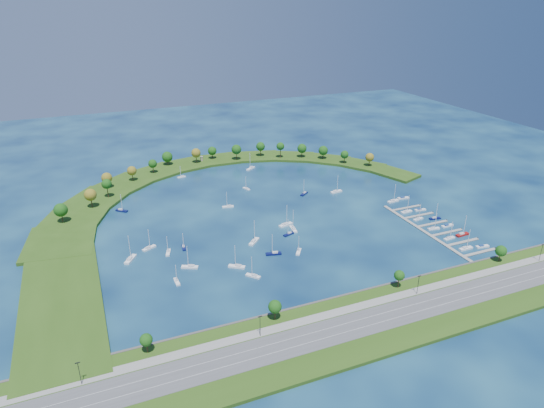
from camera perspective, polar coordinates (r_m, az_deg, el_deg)
name	(u,v)px	position (r m, az deg, el deg)	size (l,w,h in m)	color
ground	(268,214)	(313.81, -0.49, -1.15)	(700.00, 700.00, 0.00)	#07163D
south_shoreline	(372,320)	(220.01, 11.95, -13.40)	(420.00, 43.10, 11.60)	#2B4D14
breakwater	(182,196)	(344.40, -10.74, 0.93)	(286.74, 247.64, 2.00)	#2B4D14
breakwater_trees	(212,162)	(383.37, -7.24, 5.01)	(244.08, 94.69, 13.88)	#382314
harbor_tower	(202,159)	(412.70, -8.43, 5.40)	(2.60, 2.60, 4.03)	gray
dock_system	(434,229)	(308.73, 18.81, -2.88)	(24.28, 82.00, 1.60)	gray
moored_boat_0	(286,224)	(297.12, 1.64, -2.45)	(9.77, 4.93, 13.83)	white
moored_boat_1	(130,259)	(270.65, -16.62, -6.31)	(7.69, 9.95, 14.69)	white
moored_boat_2	(254,241)	(277.50, -2.17, -4.46)	(8.58, 8.62, 13.96)	white
moored_boat_3	(274,253)	(265.01, 0.20, -5.91)	(9.02, 4.36, 12.77)	#0B1045
moored_boat_4	(122,210)	(332.04, -17.58, -0.70)	(7.87, 7.35, 12.38)	#0B1045
moored_boat_5	(168,252)	(272.58, -12.33, -5.62)	(4.17, 7.68, 10.88)	white
moored_boat_6	(228,206)	(323.96, -5.30, -0.25)	(8.01, 3.53, 11.39)	white
moored_boat_7	(237,266)	(253.80, -4.23, -7.43)	(8.78, 7.12, 13.13)	white
moored_boat_8	(253,275)	(245.58, -2.27, -8.55)	(6.92, 7.37, 11.62)	white
moored_boat_9	(299,251)	(267.53, 3.21, -5.66)	(5.87, 7.28, 10.87)	white
moored_boat_10	(149,248)	(279.44, -14.53, -5.08)	(8.41, 5.88, 12.17)	white
moored_boat_11	(190,266)	(256.48, -9.82, -7.38)	(9.03, 6.08, 13.00)	white
moored_boat_12	(246,188)	(353.35, -3.08, 1.90)	(4.13, 6.92, 9.83)	white
moored_boat_13	(336,191)	(350.28, 7.70, 1.53)	(9.45, 3.98, 13.46)	white
moored_boat_14	(184,247)	(275.98, -10.55, -5.08)	(2.55, 6.86, 9.85)	#0B1045
moored_boat_15	(182,176)	(382.93, -10.79, 3.26)	(6.72, 2.63, 9.62)	white
moored_boat_16	(293,229)	(291.97, 2.57, -2.97)	(3.60, 9.21, 13.18)	white
moored_boat_17	(289,234)	(286.11, 2.02, -3.56)	(7.61, 4.41, 10.80)	#0B1045
moored_boat_18	(177,281)	(245.81, -11.36, -9.03)	(2.16, 7.18, 10.50)	white
moored_boat_19	(304,193)	(344.34, 3.87, 1.29)	(7.77, 6.44, 11.70)	#0B1045
moored_boat_20	(251,168)	(395.02, -2.57, 4.32)	(9.33, 8.04, 14.23)	white
docked_boat_0	(466,248)	(291.70, 22.21, -4.89)	(8.54, 2.45, 12.53)	white
docked_boat_1	(482,246)	(297.85, 23.89, -4.66)	(8.00, 3.35, 1.58)	white
docked_boat_2	(449,238)	(300.01, 20.49, -3.81)	(7.79, 2.88, 11.19)	white
docked_boat_3	(462,234)	(307.24, 21.85, -3.36)	(9.09, 3.08, 13.16)	maroon
docked_boat_4	(434,228)	(308.94, 18.81, -2.75)	(7.79, 3.17, 11.12)	white
docked_boat_5	(447,226)	(315.59, 20.26, -2.45)	(8.24, 2.56, 1.67)	white
docked_boat_6	(418,219)	(318.91, 17.12, -1.67)	(7.55, 3.01, 10.79)	white
docked_boat_7	(435,218)	(323.06, 18.94, -1.59)	(7.84, 3.22, 11.18)	#0B1045
docked_boat_8	(406,211)	(327.30, 15.81, -0.84)	(8.25, 2.83, 11.92)	white
docked_boat_9	(420,210)	(333.06, 17.33, -0.66)	(7.91, 3.23, 1.57)	white
docked_boat_10	(393,201)	(341.62, 14.31, 0.39)	(9.15, 3.66, 13.07)	white
docked_boat_11	(403,198)	(348.94, 15.44, 0.71)	(8.66, 3.39, 1.72)	white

